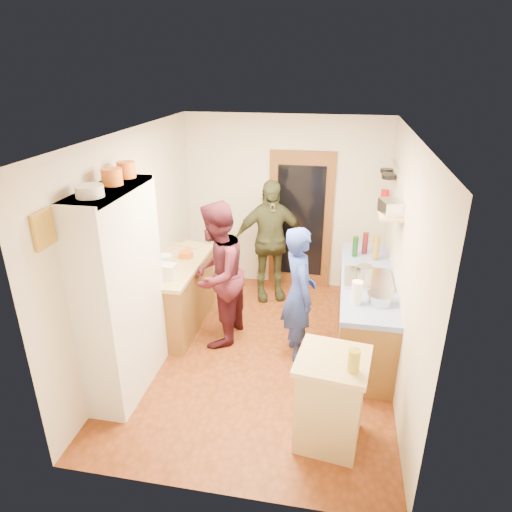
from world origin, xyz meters
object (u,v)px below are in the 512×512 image
(hutch_body, at_px, (122,294))
(person_back, at_px, (270,241))
(island_base, at_px, (330,402))
(person_left, at_px, (221,274))
(person_hob, at_px, (302,294))
(right_counter_base, at_px, (364,312))

(hutch_body, bearing_deg, person_back, 62.65)
(island_base, xyz_separation_m, person_left, (-1.39, 1.48, 0.47))
(island_base, distance_m, person_left, 2.08)
(person_left, distance_m, person_back, 1.29)
(hutch_body, bearing_deg, person_left, 54.20)
(person_hob, height_order, person_left, person_left)
(person_hob, xyz_separation_m, person_left, (-1.00, 0.17, 0.10))
(person_hob, relative_size, person_back, 0.90)
(person_hob, distance_m, person_left, 1.02)
(person_left, bearing_deg, island_base, 49.69)
(person_left, bearing_deg, person_back, 167.54)
(person_back, bearing_deg, hutch_body, -136.78)
(person_left, xyz_separation_m, person_back, (0.42, 1.22, -0.01))
(right_counter_base, bearing_deg, person_left, -171.71)
(person_hob, bearing_deg, island_base, 176.85)
(person_hob, relative_size, person_left, 0.89)
(person_back, bearing_deg, island_base, -89.58)
(hutch_body, distance_m, person_hob, 1.99)
(hutch_body, xyz_separation_m, person_back, (1.17, 2.26, -0.21))
(island_base, bearing_deg, person_back, 109.85)
(right_counter_base, xyz_separation_m, person_hob, (-0.74, -0.42, 0.39))
(right_counter_base, bearing_deg, island_base, -101.56)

